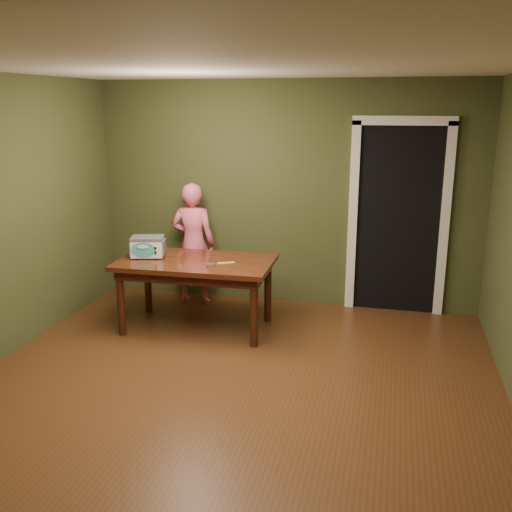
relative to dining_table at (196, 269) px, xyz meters
The scene contains 8 objects.
floor 1.72m from the dining_table, 62.88° to the right, with size 5.00×5.00×0.00m, color #4E2D16.
room_shell 1.91m from the dining_table, 62.88° to the right, with size 4.52×5.02×2.61m.
doorway 2.48m from the dining_table, 33.99° to the left, with size 1.10×0.66×2.25m.
dining_table is the anchor object (origin of this frame).
toy_oven 0.58m from the dining_table, behind, with size 0.40×0.32×0.22m.
baking_pan 0.30m from the dining_table, 37.80° to the right, with size 0.10×0.10×0.02m.
spatula 0.36m from the dining_table, ahead, with size 0.18×0.03×0.01m, color #F7E76B.
child 0.85m from the dining_table, 111.52° to the left, with size 0.53×0.35×1.45m, color #E95F7E.
Camera 1 is at (1.25, -3.99, 2.32)m, focal length 40.00 mm.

